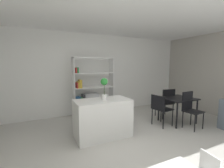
% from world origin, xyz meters
% --- Properties ---
extents(ground_plane, '(10.22, 10.22, 0.00)m').
position_xyz_m(ground_plane, '(0.00, 0.00, 0.00)').
color(ground_plane, beige).
extents(ceiling_slab, '(7.42, 5.54, 0.06)m').
position_xyz_m(ceiling_slab, '(0.00, 0.00, 2.78)').
color(ceiling_slab, white).
rests_on(ceiling_slab, ground_plane).
extents(back_partition, '(7.42, 0.06, 2.75)m').
position_xyz_m(back_partition, '(0.00, 2.74, 1.38)').
color(back_partition, white).
rests_on(back_partition, ground_plane).
extents(kitchen_island, '(1.28, 0.68, 0.89)m').
position_xyz_m(kitchen_island, '(-0.37, 0.79, 0.44)').
color(kitchen_island, silver).
rests_on(kitchen_island, ground_plane).
extents(potted_plant_on_island, '(0.16, 0.16, 0.51)m').
position_xyz_m(potted_plant_on_island, '(-0.33, 0.78, 1.19)').
color(potted_plant_on_island, white).
rests_on(potted_plant_on_island, kitchen_island).
extents(open_bookshelf, '(1.32, 0.36, 1.93)m').
position_xyz_m(open_bookshelf, '(-0.16, 2.33, 0.87)').
color(open_bookshelf, white).
rests_on(open_bookshelf, ground_plane).
extents(dining_table, '(0.91, 0.81, 0.73)m').
position_xyz_m(dining_table, '(1.97, 0.71, 0.65)').
color(dining_table, black).
rests_on(dining_table, ground_plane).
extents(dining_chair_island_side, '(0.48, 0.50, 0.87)m').
position_xyz_m(dining_chair_island_side, '(1.31, 0.70, 0.54)').
color(dining_chair_island_side, black).
rests_on(dining_chair_island_side, ground_plane).
extents(dining_chair_near, '(0.47, 0.44, 0.97)m').
position_xyz_m(dining_chair_near, '(1.96, 0.28, 0.58)').
color(dining_chair_near, black).
rests_on(dining_chair_near, ground_plane).
extents(dining_chair_far, '(0.50, 0.49, 0.94)m').
position_xyz_m(dining_chair_far, '(1.96, 1.13, 0.56)').
color(dining_chair_far, black).
rests_on(dining_chair_far, ground_plane).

